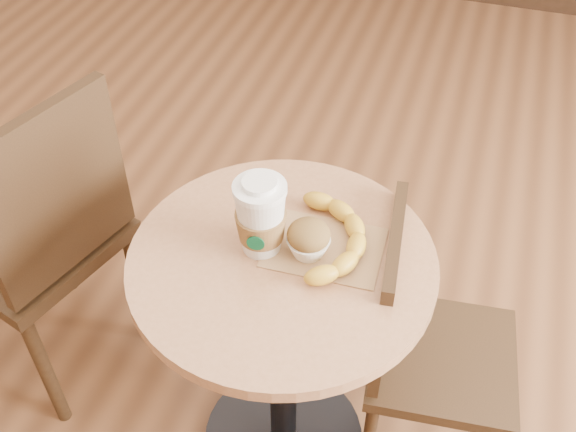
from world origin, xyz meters
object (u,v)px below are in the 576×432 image
(chair_right, at_px, (422,344))
(coffee_cup, at_px, (261,219))
(muffin, at_px, (308,239))
(banana, at_px, (331,238))
(cafe_table, at_px, (283,328))
(chair_left, at_px, (42,237))

(chair_right, relative_size, coffee_cup, 4.40)
(coffee_cup, distance_m, muffin, 0.11)
(chair_right, bearing_deg, muffin, 102.46)
(muffin, height_order, banana, muffin)
(chair_right, distance_m, coffee_cup, 0.55)
(banana, bearing_deg, cafe_table, -157.39)
(cafe_table, xyz_separation_m, chair_left, (-0.68, 0.08, 0.01))
(chair_right, bearing_deg, coffee_cup, 99.25)
(cafe_table, bearing_deg, banana, 34.82)
(coffee_cup, relative_size, banana, 0.63)
(banana, bearing_deg, chair_left, 166.53)
(chair_left, height_order, chair_right, chair_left)
(cafe_table, xyz_separation_m, banana, (0.09, 0.06, 0.26))
(cafe_table, xyz_separation_m, coffee_cup, (-0.05, 0.01, 0.32))
(cafe_table, relative_size, banana, 2.65)
(chair_right, relative_size, muffin, 8.67)
(cafe_table, bearing_deg, muffin, 27.34)
(cafe_table, height_order, muffin, muffin)
(cafe_table, xyz_separation_m, chair_right, (0.31, 0.11, -0.08))
(coffee_cup, distance_m, banana, 0.16)
(cafe_table, height_order, banana, banana)
(cafe_table, distance_m, muffin, 0.29)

